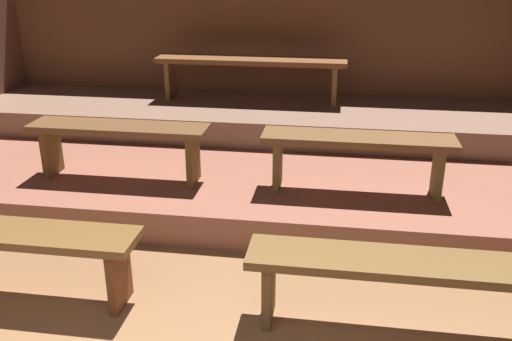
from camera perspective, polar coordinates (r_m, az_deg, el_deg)
ground at (r=4.33m, az=-3.40°, el=-11.09°), size 6.85×6.23×0.08m
wall_back at (r=6.47m, az=1.49°, el=10.92°), size 6.85×0.06×2.21m
platform_lower at (r=4.85m, az=-1.70°, el=-4.94°), size 6.05×4.00×0.26m
platform_middle at (r=5.30m, az=-0.56°, el=0.45°), size 6.05×2.79×0.26m
platform_upper at (r=5.92m, az=0.61°, el=5.37°), size 6.05×1.28×0.26m
bench_lower_right at (r=3.27m, az=20.91°, el=-10.09°), size 2.42×0.34×0.47m
bench_middle_left at (r=4.68m, az=-13.85°, el=3.44°), size 1.47×0.34×0.47m
bench_middle_right at (r=4.34m, az=10.37°, el=2.30°), size 1.47×0.34×0.47m
bench_upper_center at (r=6.02m, az=-0.56°, el=10.67°), size 2.03×0.34×0.47m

